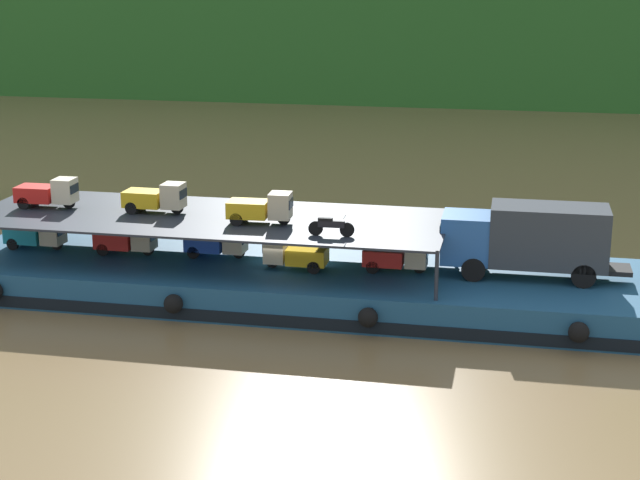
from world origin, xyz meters
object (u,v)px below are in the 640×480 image
Objects in this scene: mini_truck_lower_stern at (37,234)px; mini_truck_upper_fore at (261,208)px; mini_truck_lower_aft at (127,239)px; motorcycle_upper_port at (331,226)px; mini_truck_lower_bow at (397,256)px; mini_truck_upper_mid at (156,198)px; cargo_barge at (293,281)px; covered_lorry at (529,238)px; mini_truck_lower_fore at (295,254)px; mini_truck_lower_mid at (218,242)px; mini_truck_upper_stern at (48,193)px.

mini_truck_upper_fore is at bearing -4.83° from mini_truck_lower_stern.
mini_truck_lower_aft is 1.45× the size of motorcycle_upper_port.
mini_truck_lower_stern and mini_truck_lower_bow have the same top height.
mini_truck_upper_fore reaches higher than mini_truck_lower_aft.
cargo_barge is at bearing -1.79° from mini_truck_upper_mid.
covered_lorry is 2.86× the size of mini_truck_lower_bow.
mini_truck_upper_fore is at bearing -174.69° from covered_lorry.
mini_truck_lower_fore is (-9.86, -0.86, -1.00)m from covered_lorry.
mini_truck_lower_bow is 11.05m from mini_truck_upper_mid.
mini_truck_upper_stern reaches higher than mini_truck_lower_mid.
mini_truck_upper_fore is (11.00, -0.93, 2.00)m from mini_truck_lower_stern.
mini_truck_upper_stern reaches higher than motorcycle_upper_port.
mini_truck_lower_mid is at bearing 3.22° from mini_truck_upper_stern.
mini_truck_lower_mid is at bearing 163.52° from mini_truck_lower_fore.
motorcycle_upper_port is at bearing -139.42° from mini_truck_lower_bow.
cargo_barge is 3.91m from mini_truck_lower_mid.
mini_truck_upper_mid reaches higher than mini_truck_lower_aft.
covered_lorry reaches higher than cargo_barge.
covered_lorry is at bearing 0.43° from mini_truck_upper_mid.
mini_truck_upper_mid is at bearing 173.52° from mini_truck_lower_fore.
mini_truck_lower_stern is at bearing 179.33° from mini_truck_lower_bow.
mini_truck_lower_stern and mini_truck_lower_aft have the same top height.
mini_truck_upper_mid is at bearing 169.71° from mini_truck_upper_fore.
mini_truck_upper_mid reaches higher than mini_truck_lower_bow.
mini_truck_upper_stern is at bearing 175.14° from mini_truck_upper_fore.
mini_truck_lower_mid is at bearing 175.94° from mini_truck_lower_bow.
cargo_barge is 10.90× the size of mini_truck_upper_mid.
mini_truck_lower_stern is 1.01× the size of mini_truck_lower_fore.
mini_truck_lower_stern and mini_truck_lower_fore have the same top height.
mini_truck_upper_mid reaches higher than covered_lorry.
motorcycle_upper_port is (-7.97, -2.43, 0.74)m from covered_lorry.
mini_truck_upper_stern is at bearing 176.63° from mini_truck_lower_fore.
mini_truck_upper_mid reaches higher than motorcycle_upper_port.
mini_truck_upper_mid is (5.16, 0.05, 0.00)m from mini_truck_upper_stern.
mini_truck_lower_aft is at bearing 179.13° from mini_truck_lower_bow.
mini_truck_upper_mid and mini_truck_upper_fore have the same top height.
cargo_barge is 15.85× the size of motorcycle_upper_port.
mini_truck_lower_mid is at bearing 2.56° from mini_truck_lower_stern.
mini_truck_lower_stern is 1.01× the size of mini_truck_upper_stern.
mini_truck_lower_stern is at bearing 170.81° from motorcycle_upper_port.
motorcycle_upper_port is (2.12, -2.11, 3.18)m from cargo_barge.
cargo_barge is at bearing -0.94° from mini_truck_lower_stern.
mini_truck_lower_aft is 0.99× the size of mini_truck_upper_fore.
mini_truck_lower_fore is (7.97, -0.73, 0.00)m from mini_truck_lower_aft.
cargo_barge is 11.95m from mini_truck_upper_stern.
mini_truck_upper_fore is at bearing 157.24° from motorcycle_upper_port.
mini_truck_lower_stern is 2.13m from mini_truck_upper_stern.
mini_truck_upper_fore reaches higher than motorcycle_upper_port.
covered_lorry is at bearing 16.98° from motorcycle_upper_port.
mini_truck_lower_bow is 3.69m from motorcycle_upper_port.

